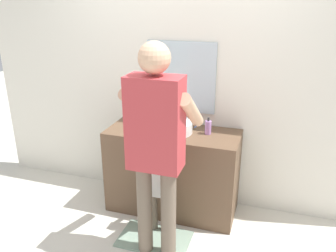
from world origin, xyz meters
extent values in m
plane|color=silver|center=(0.00, 0.00, 0.00)|extent=(14.00, 14.00, 0.00)
cube|color=silver|center=(0.00, 0.62, 1.35)|extent=(4.40, 0.08, 2.70)
cube|color=silver|center=(0.00, 0.57, 1.34)|extent=(0.70, 0.02, 0.70)
cube|color=brown|center=(0.00, 0.30, 0.43)|extent=(1.29, 0.54, 0.86)
cylinder|color=white|center=(0.00, 0.28, 0.92)|extent=(0.39, 0.39, 0.11)
cylinder|color=silver|center=(0.00, 0.28, 0.92)|extent=(0.32, 0.32, 0.09)
cylinder|color=#B7BABF|center=(0.00, 0.52, 0.95)|extent=(0.03, 0.03, 0.18)
cylinder|color=#B7BABF|center=(0.00, 0.46, 1.03)|extent=(0.02, 0.12, 0.02)
cylinder|color=#B7BABF|center=(-0.07, 0.52, 0.89)|extent=(0.04, 0.04, 0.05)
cylinder|color=#B7BABF|center=(0.07, 0.52, 0.89)|extent=(0.04, 0.04, 0.05)
cylinder|color=silver|center=(-0.30, 0.27, 0.91)|extent=(0.07, 0.07, 0.09)
cylinder|color=#E5387F|center=(-0.29, 0.28, 0.96)|extent=(0.02, 0.02, 0.17)
cube|color=white|center=(-0.29, 0.28, 1.06)|extent=(0.01, 0.02, 0.02)
cylinder|color=yellow|center=(-0.31, 0.28, 0.96)|extent=(0.04, 0.01, 0.17)
cube|color=white|center=(-0.31, 0.28, 1.06)|extent=(0.01, 0.02, 0.02)
cylinder|color=#B27FC6|center=(0.34, 0.34, 0.93)|extent=(0.06, 0.06, 0.13)
cylinder|color=#2D2D2D|center=(0.34, 0.34, 1.01)|extent=(0.02, 0.02, 0.04)
cube|color=gray|center=(0.00, -0.25, 0.01)|extent=(0.64, 0.40, 0.02)
cylinder|color=#6B5B4C|center=(-0.05, -0.11, 0.20)|extent=(0.06, 0.06, 0.40)
cylinder|color=#6B5B4C|center=(0.05, -0.11, 0.20)|extent=(0.06, 0.06, 0.40)
cube|color=white|center=(0.00, -0.11, 0.57)|extent=(0.20, 0.11, 0.35)
sphere|color=#A87A5B|center=(0.00, -0.11, 0.81)|extent=(0.11, 0.11, 0.11)
cylinder|color=#A87A5B|center=(-0.11, -0.02, 0.60)|extent=(0.05, 0.24, 0.19)
cylinder|color=#A87A5B|center=(0.11, -0.02, 0.60)|extent=(0.05, 0.24, 0.19)
cylinder|color=#6B5B4C|center=(-0.03, -0.40, 0.42)|extent=(0.13, 0.13, 0.83)
cylinder|color=#6B5B4C|center=(0.18, -0.40, 0.42)|extent=(0.13, 0.13, 0.83)
cube|color=#B7383D|center=(0.08, -0.40, 1.19)|extent=(0.42, 0.24, 0.72)
sphere|color=#D8A884|center=(0.08, -0.40, 1.68)|extent=(0.24, 0.24, 0.24)
cylinder|color=#D8A884|center=(-0.15, -0.21, 1.26)|extent=(0.10, 0.50, 0.39)
cylinder|color=#D8A884|center=(0.31, -0.21, 1.26)|extent=(0.10, 0.50, 0.39)
cylinder|color=blue|center=(0.31, -0.02, 1.07)|extent=(0.01, 0.14, 0.03)
cube|color=white|center=(0.31, 0.06, 1.08)|extent=(0.01, 0.02, 0.02)
camera|label=1|loc=(0.91, -2.65, 2.08)|focal=36.60mm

